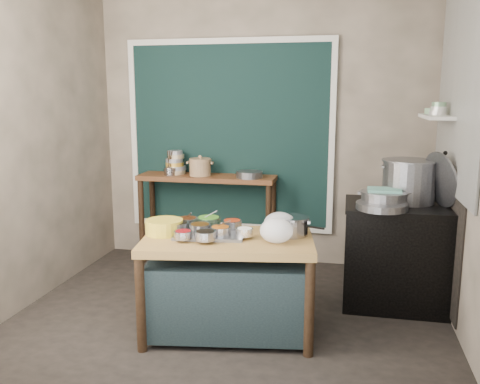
% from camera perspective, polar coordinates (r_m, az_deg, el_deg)
% --- Properties ---
extents(floor, '(3.50, 3.00, 0.02)m').
position_cam_1_polar(floor, '(4.31, -1.06, -13.78)').
color(floor, black).
rests_on(floor, ground).
extents(back_wall, '(3.50, 0.02, 2.80)m').
position_cam_1_polar(back_wall, '(5.41, 2.53, 6.78)').
color(back_wall, gray).
rests_on(back_wall, floor).
extents(left_wall, '(0.02, 3.00, 2.80)m').
position_cam_1_polar(left_wall, '(4.66, -22.82, 5.27)').
color(left_wall, gray).
rests_on(left_wall, floor).
extents(right_wall, '(0.02, 3.00, 2.80)m').
position_cam_1_polar(right_wall, '(3.93, 24.82, 4.21)').
color(right_wall, gray).
rests_on(right_wall, floor).
extents(curtain_panel, '(2.10, 0.02, 1.90)m').
position_cam_1_polar(curtain_panel, '(5.44, -1.21, 6.29)').
color(curtain_panel, black).
rests_on(curtain_panel, back_wall).
extents(curtain_frame, '(2.22, 0.03, 2.02)m').
position_cam_1_polar(curtain_frame, '(5.43, -1.23, 6.28)').
color(curtain_frame, beige).
rests_on(curtain_frame, back_wall).
extents(tile_panel, '(0.02, 1.70, 1.70)m').
position_cam_1_polar(tile_panel, '(4.44, 23.42, 10.82)').
color(tile_panel, '#B2B2AA').
rests_on(tile_panel, right_wall).
extents(soot_patch, '(0.01, 1.30, 1.30)m').
position_cam_1_polar(soot_patch, '(4.67, 22.18, -3.40)').
color(soot_patch, black).
rests_on(soot_patch, right_wall).
extents(wall_shelf, '(0.22, 0.70, 0.03)m').
position_cam_1_polar(wall_shelf, '(4.72, 21.23, 7.89)').
color(wall_shelf, beige).
rests_on(wall_shelf, right_wall).
extents(prep_table, '(1.34, 0.90, 0.75)m').
position_cam_1_polar(prep_table, '(3.88, -1.36, -10.49)').
color(prep_table, olive).
rests_on(prep_table, floor).
extents(back_counter, '(1.45, 0.40, 0.95)m').
position_cam_1_polar(back_counter, '(5.45, -3.68, -3.05)').
color(back_counter, brown).
rests_on(back_counter, floor).
extents(stove_block, '(0.90, 0.68, 0.85)m').
position_cam_1_polar(stove_block, '(4.59, 17.32, -6.88)').
color(stove_block, black).
rests_on(stove_block, floor).
extents(stove_top, '(0.92, 0.69, 0.03)m').
position_cam_1_polar(stove_top, '(4.48, 17.64, -1.51)').
color(stove_top, black).
rests_on(stove_top, stove_block).
extents(condiment_tray, '(0.55, 0.42, 0.02)m').
position_cam_1_polar(condiment_tray, '(3.83, -3.34, -4.69)').
color(condiment_tray, gray).
rests_on(condiment_tray, prep_table).
extents(condiment_bowls, '(0.67, 0.53, 0.08)m').
position_cam_1_polar(condiment_bowls, '(3.84, -4.03, -3.96)').
color(condiment_bowls, gray).
rests_on(condiment_bowls, condiment_tray).
extents(yellow_basin, '(0.33, 0.33, 0.11)m').
position_cam_1_polar(yellow_basin, '(3.89, -8.50, -3.89)').
color(yellow_basin, gold).
rests_on(yellow_basin, prep_table).
extents(saucepan, '(0.34, 0.34, 0.14)m').
position_cam_1_polar(saucepan, '(3.83, 5.82, -3.80)').
color(saucepan, gray).
rests_on(saucepan, prep_table).
extents(plastic_bag_a, '(0.28, 0.25, 0.18)m').
position_cam_1_polar(plastic_bag_a, '(3.62, 4.11, -4.35)').
color(plastic_bag_a, white).
rests_on(plastic_bag_a, prep_table).
extents(plastic_bag_b, '(0.27, 0.23, 0.18)m').
position_cam_1_polar(plastic_bag_b, '(3.79, 4.50, -3.62)').
color(plastic_bag_b, white).
rests_on(plastic_bag_b, prep_table).
extents(bowl_stack, '(0.22, 0.22, 0.25)m').
position_cam_1_polar(bowl_stack, '(5.48, -7.28, 3.18)').
color(bowl_stack, tan).
rests_on(bowl_stack, back_counter).
extents(utensil_cup, '(0.17, 0.17, 0.08)m').
position_cam_1_polar(utensil_cup, '(5.42, -7.83, 2.33)').
color(utensil_cup, gray).
rests_on(utensil_cup, back_counter).
extents(ceramic_crock, '(0.24, 0.24, 0.16)m').
position_cam_1_polar(ceramic_crock, '(5.33, -4.49, 2.70)').
color(ceramic_crock, '#957251').
rests_on(ceramic_crock, back_counter).
extents(wide_bowl, '(0.35, 0.35, 0.07)m').
position_cam_1_polar(wide_bowl, '(5.18, 1.05, 1.97)').
color(wide_bowl, gray).
rests_on(wide_bowl, back_counter).
extents(stock_pot, '(0.60, 0.60, 0.37)m').
position_cam_1_polar(stock_pot, '(4.55, 18.42, 1.18)').
color(stock_pot, gray).
rests_on(stock_pot, stove_top).
extents(pot_lid, '(0.29, 0.47, 0.46)m').
position_cam_1_polar(pot_lid, '(4.45, 21.61, 1.31)').
color(pot_lid, gray).
rests_on(pot_lid, stove_top).
extents(steamer, '(0.40, 0.40, 0.13)m').
position_cam_1_polar(steamer, '(4.34, 15.85, -0.74)').
color(steamer, gray).
rests_on(steamer, stove_top).
extents(green_cloth, '(0.27, 0.21, 0.02)m').
position_cam_1_polar(green_cloth, '(4.33, 15.90, 0.22)').
color(green_cloth, '#63AA9E').
rests_on(green_cloth, steamer).
extents(shallow_pan, '(0.52, 0.52, 0.05)m').
position_cam_1_polar(shallow_pan, '(4.24, 15.63, -1.52)').
color(shallow_pan, gray).
rests_on(shallow_pan, stove_top).
extents(shelf_bowl_stack, '(0.14, 0.14, 0.11)m').
position_cam_1_polar(shelf_bowl_stack, '(4.68, 21.37, 8.67)').
color(shelf_bowl_stack, silver).
rests_on(shelf_bowl_stack, wall_shelf).
extents(shelf_bowl_green, '(0.19, 0.19, 0.05)m').
position_cam_1_polar(shelf_bowl_green, '(4.96, 20.83, 8.49)').
color(shelf_bowl_green, gray).
rests_on(shelf_bowl_green, wall_shelf).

